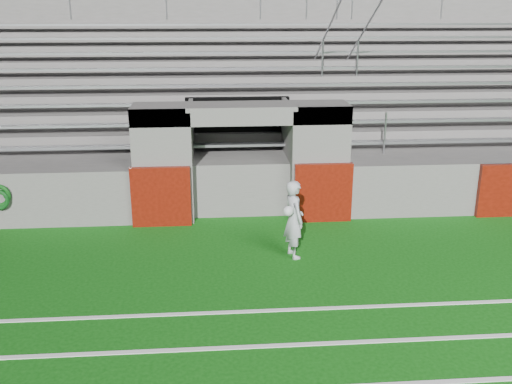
{
  "coord_description": "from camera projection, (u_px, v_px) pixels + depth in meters",
  "views": [
    {
      "loc": [
        -0.65,
        -9.04,
        4.6
      ],
      "look_at": [
        0.2,
        1.8,
        1.1
      ],
      "focal_mm": 40.0,
      "sensor_mm": 36.0,
      "label": 1
    }
  ],
  "objects": [
    {
      "name": "ground",
      "position": [
        253.0,
        283.0,
        10.04
      ],
      "size": [
        90.0,
        90.0,
        0.0
      ],
      "primitive_type": "plane",
      "color": "#0D4F0D",
      "rests_on": "ground"
    },
    {
      "name": "stadium_structure",
      "position": [
        233.0,
        117.0,
        17.15
      ],
      "size": [
        26.0,
        8.48,
        5.42
      ],
      "color": "#5B5856",
      "rests_on": "ground"
    },
    {
      "name": "goalkeeper_with_ball",
      "position": [
        294.0,
        219.0,
        10.89
      ],
      "size": [
        0.51,
        0.64,
        1.53
      ],
      "color": "#ADB1B7",
      "rests_on": "ground"
    }
  ]
}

